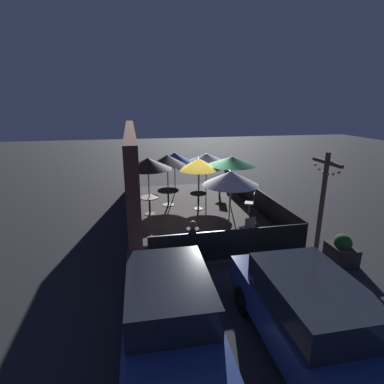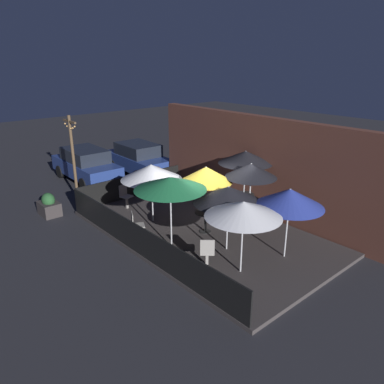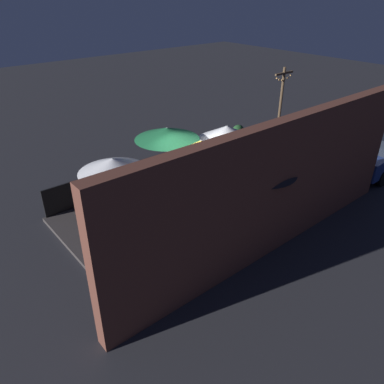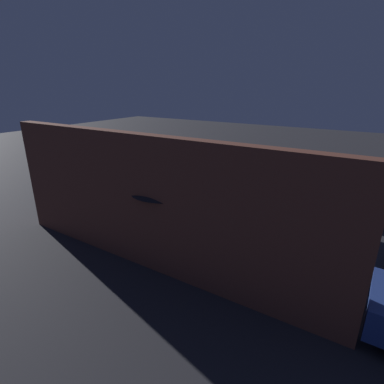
{
  "view_description": "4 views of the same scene",
  "coord_description": "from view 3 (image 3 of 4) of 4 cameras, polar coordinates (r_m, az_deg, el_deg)",
  "views": [
    {
      "loc": [
        -12.34,
        2.81,
        4.73
      ],
      "look_at": [
        -0.53,
        0.42,
        1.14
      ],
      "focal_mm": 28.0,
      "sensor_mm": 36.0,
      "label": 1
    },
    {
      "loc": [
        8.65,
        -7.98,
        5.75
      ],
      "look_at": [
        -0.6,
        0.05,
        1.35
      ],
      "focal_mm": 35.0,
      "sensor_mm": 36.0,
      "label": 2
    },
    {
      "loc": [
        7.19,
        8.05,
        6.57
      ],
      "look_at": [
        0.8,
        0.35,
        1.02
      ],
      "focal_mm": 35.0,
      "sensor_mm": 36.0,
      "label": 3
    },
    {
      "loc": [
        -4.97,
        8.55,
        4.94
      ],
      "look_at": [
        0.64,
        -0.36,
        1.16
      ],
      "focal_mm": 28.0,
      "sensor_mm": 36.0,
      "label": 4
    }
  ],
  "objects": [
    {
      "name": "patio_umbrella_2",
      "position": [
        10.16,
        2.44,
        3.88
      ],
      "size": [
        1.73,
        1.73,
        2.38
      ],
      "color": "#B2B2B7",
      "rests_on": "patio_deck"
    },
    {
      "name": "patio_chair_2",
      "position": [
        12.47,
        -9.46,
        0.12
      ],
      "size": [
        0.56,
        0.56,
        0.93
      ],
      "rotation": [
        0.0,
        0.0,
        2.41
      ],
      "color": "gray",
      "rests_on": "patio_deck"
    },
    {
      "name": "patio_umbrella_5",
      "position": [
        13.42,
        5.32,
        8.94
      ],
      "size": [
        2.17,
        2.17,
        2.14
      ],
      "color": "#B2B2B7",
      "rests_on": "patio_deck"
    },
    {
      "name": "patio_chair_1",
      "position": [
        15.16,
        9.6,
        5.61
      ],
      "size": [
        0.48,
        0.48,
        0.95
      ],
      "rotation": [
        0.0,
        0.0,
        0.24
      ],
      "color": "gray",
      "rests_on": "patio_deck"
    },
    {
      "name": "parked_car_1",
      "position": [
        16.73,
        27.02,
        5.76
      ],
      "size": [
        4.17,
        1.87,
        1.62
      ],
      "rotation": [
        0.0,
        0.0,
        -0.02
      ],
      "color": "navy",
      "rests_on": "ground_plane"
    },
    {
      "name": "patio_umbrella_0",
      "position": [
        10.25,
        10.46,
        4.16
      ],
      "size": [
        2.0,
        2.0,
        2.45
      ],
      "color": "#B2B2B7",
      "rests_on": "patio_deck"
    },
    {
      "name": "ground_plane",
      "position": [
        12.63,
        1.78,
        -2.33
      ],
      "size": [
        60.0,
        60.0,
        0.0
      ],
      "primitive_type": "plane",
      "color": "#26262B"
    },
    {
      "name": "patio_chair_0",
      "position": [
        14.26,
        -1.0,
        4.46
      ],
      "size": [
        0.54,
        0.54,
        0.95
      ],
      "rotation": [
        0.0,
        0.0,
        1.1
      ],
      "color": "gray",
      "rests_on": "patio_deck"
    },
    {
      "name": "patio_umbrella_6",
      "position": [
        12.61,
        -3.83,
        8.91
      ],
      "size": [
        2.19,
        2.19,
        2.33
      ],
      "color": "#B2B2B7",
      "rests_on": "patio_deck"
    },
    {
      "name": "light_post",
      "position": [
        17.08,
        13.34,
        12.83
      ],
      "size": [
        1.1,
        0.12,
        3.6
      ],
      "color": "brown",
      "rests_on": "ground_plane"
    },
    {
      "name": "patio_deck",
      "position": [
        12.6,
        1.79,
        -2.09
      ],
      "size": [
        8.98,
        5.23,
        0.12
      ],
      "color": "#383333",
      "rests_on": "ground_plane"
    },
    {
      "name": "patio_umbrella_4",
      "position": [
        11.15,
        -4.99,
        4.29
      ],
      "size": [
        2.12,
        2.12,
        2.06
      ],
      "color": "#B2B2B7",
      "rests_on": "patio_deck"
    },
    {
      "name": "fence_side_left",
      "position": [
        15.36,
        14.43,
        5.17
      ],
      "size": [
        0.05,
        5.03,
        0.95
      ],
      "color": "black",
      "rests_on": "patio_deck"
    },
    {
      "name": "parked_car_0",
      "position": [
        18.35,
        20.74,
        8.97
      ],
      "size": [
        4.45,
        1.83,
        1.62
      ],
      "rotation": [
        0.0,
        0.0,
        -0.01
      ],
      "color": "navy",
      "rests_on": "ground_plane"
    },
    {
      "name": "dining_table_1",
      "position": [
        12.2,
        1.26,
        0.25
      ],
      "size": [
        0.74,
        0.74,
        0.75
      ],
      "color": "black",
      "rests_on": "patio_deck"
    },
    {
      "name": "patio_umbrella_1",
      "position": [
        11.56,
        1.33,
        6.68
      ],
      "size": [
        1.73,
        1.73,
        2.32
      ],
      "color": "#B2B2B7",
      "rests_on": "patio_deck"
    },
    {
      "name": "fence_front",
      "position": [
        14.15,
        -5.08,
        3.92
      ],
      "size": [
        8.78,
        0.05,
        0.95
      ],
      "color": "black",
      "rests_on": "patio_deck"
    },
    {
      "name": "dining_table_0",
      "position": [
        11.02,
        9.72,
        -3.46
      ],
      "size": [
        0.82,
        0.82,
        0.78
      ],
      "color": "black",
      "rests_on": "patio_deck"
    },
    {
      "name": "building_wall",
      "position": [
        10.03,
        12.72,
        0.46
      ],
      "size": [
        10.58,
        0.36,
        3.79
      ],
      "color": "brown",
      "rests_on": "ground_plane"
    },
    {
      "name": "patio_umbrella_7",
      "position": [
        11.09,
        -11.94,
        4.04
      ],
      "size": [
        2.08,
        2.08,
        2.1
      ],
      "color": "#B2B2B7",
      "rests_on": "patio_deck"
    },
    {
      "name": "patron_0",
      "position": [
        14.52,
        17.16,
        3.6
      ],
      "size": [
        0.46,
        0.46,
        1.2
      ],
      "rotation": [
        0.0,
        0.0,
        4.91
      ],
      "color": "#333338",
      "rests_on": "patio_deck"
    },
    {
      "name": "dining_table_2",
      "position": [
        10.91,
        2.27,
        -3.55
      ],
      "size": [
        0.99,
        0.99,
        0.72
      ],
      "color": "black",
      "rests_on": "patio_deck"
    },
    {
      "name": "planter_box",
      "position": [
        17.88,
        6.99,
        8.55
      ],
      "size": [
        0.92,
        0.65,
        0.89
      ],
      "color": "#332D2D",
      "rests_on": "ground_plane"
    },
    {
      "name": "patio_umbrella_3",
      "position": [
        9.68,
        -8.72,
        0.47
      ],
      "size": [
        2.0,
        2.0,
        2.15
      ],
      "color": "#B2B2B7",
      "rests_on": "patio_deck"
    }
  ]
}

